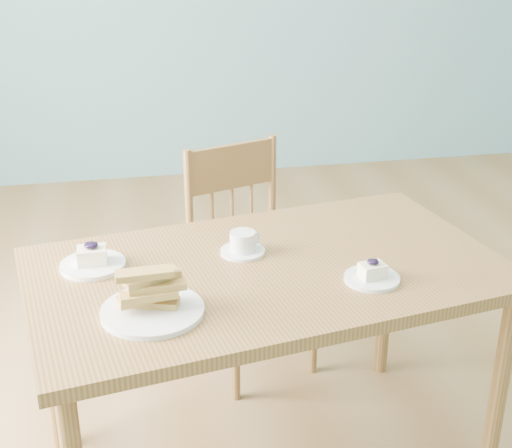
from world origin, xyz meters
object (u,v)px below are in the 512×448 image
cheesecake_plate_near (372,275)px  coffee_cup (243,244)px  dining_table (267,288)px  cheesecake_plate_far (93,261)px  dining_chair (249,259)px  biscotti_plate (152,300)px

cheesecake_plate_near → coffee_cup: (-0.30, 0.23, 0.01)m
dining_table → cheesecake_plate_far: bearing=159.8°
dining_table → cheesecake_plate_far: cheesecake_plate_far is taller
dining_chair → biscotti_plate: size_ratio=3.33×
dining_chair → cheesecake_plate_near: bearing=-93.3°
coffee_cup → biscotti_plate: (-0.27, -0.28, 0.01)m
coffee_cup → cheesecake_plate_far: bearing=162.8°
cheesecake_plate_near → cheesecake_plate_far: bearing=162.9°
dining_table → cheesecake_plate_near: bearing=-37.6°
dining_chair → coffee_cup: bearing=-121.4°
cheesecake_plate_far → biscotti_plate: (0.14, -0.27, 0.02)m
dining_chair → coffee_cup: (-0.10, -0.47, 0.28)m
coffee_cup → cheesecake_plate_near: bearing=-55.8°
cheesecake_plate_near → biscotti_plate: biscotti_plate is taller
dining_chair → cheesecake_plate_near: size_ratio=5.67×
dining_table → coffee_cup: (-0.05, 0.09, 0.09)m
dining_chair → coffee_cup: size_ratio=6.52×
dining_table → dining_chair: (0.06, 0.56, -0.19)m
cheesecake_plate_near → biscotti_plate: bearing=-174.3°
biscotti_plate → dining_chair: bearing=63.6°
biscotti_plate → cheesecake_plate_near: bearing=5.7°
coffee_cup → biscotti_plate: size_ratio=0.51×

